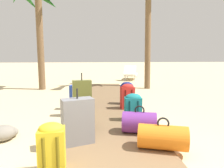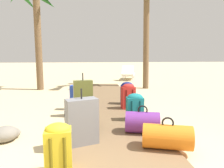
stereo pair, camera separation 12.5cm
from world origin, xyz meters
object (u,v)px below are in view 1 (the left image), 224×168
(suitcase_grey, at_px, (78,121))
(duffel_bag_black, at_px, (78,117))
(backpack_red, at_px, (127,96))
(duffel_bag_purple, at_px, (139,122))
(suitcase_olive, at_px, (82,96))
(palm_tree_far_left, at_px, (37,4))
(lounge_chair, at_px, (131,74))
(backpack_navy, at_px, (127,92))
(backpack_teal, at_px, (133,106))
(duffel_bag_orange, at_px, (163,137))
(backpack_yellow, at_px, (52,145))
(suitcase_blue, at_px, (77,96))

(suitcase_grey, bearing_deg, duffel_bag_black, 94.66)
(backpack_red, bearing_deg, duffel_bag_purple, -91.62)
(suitcase_olive, height_order, palm_tree_far_left, palm_tree_far_left)
(duffel_bag_purple, xyz_separation_m, palm_tree_far_left, (-2.77, 4.92, 2.88))
(duffel_bag_black, relative_size, lounge_chair, 0.35)
(backpack_navy, bearing_deg, backpack_teal, -93.42)
(duffel_bag_black, height_order, suitcase_olive, suitcase_olive)
(suitcase_olive, height_order, lounge_chair, suitcase_olive)
(duffel_bag_orange, relative_size, backpack_yellow, 1.35)
(palm_tree_far_left, bearing_deg, duffel_bag_black, -69.24)
(backpack_navy, bearing_deg, duffel_bag_orange, -88.01)
(suitcase_blue, bearing_deg, suitcase_olive, -75.00)
(suitcase_blue, bearing_deg, palm_tree_far_left, 117.96)
(backpack_navy, relative_size, suitcase_olive, 0.65)
(suitcase_grey, bearing_deg, lounge_chair, 75.15)
(duffel_bag_black, distance_m, duffel_bag_orange, 1.50)
(palm_tree_far_left, bearing_deg, backpack_red, -50.10)
(backpack_yellow, bearing_deg, backpack_navy, 66.78)
(lounge_chair, bearing_deg, suitcase_blue, -111.51)
(backpack_navy, bearing_deg, backpack_yellow, -113.22)
(backpack_teal, distance_m, suitcase_grey, 1.40)
(duffel_bag_black, relative_size, backpack_yellow, 1.08)
(duffel_bag_black, distance_m, suitcase_grey, 0.62)
(backpack_navy, bearing_deg, duffel_bag_purple, -92.76)
(suitcase_grey, distance_m, backpack_yellow, 0.71)
(duffel_bag_black, relative_size, suitcase_blue, 0.90)
(duffel_bag_orange, bearing_deg, backpack_navy, 91.99)
(backpack_red, relative_size, lounge_chair, 0.36)
(suitcase_blue, distance_m, palm_tree_far_left, 4.46)
(suitcase_blue, xyz_separation_m, backpack_teal, (1.16, -1.18, 0.01))
(backpack_red, distance_m, suitcase_olive, 1.07)
(backpack_red, bearing_deg, backpack_navy, 83.40)
(suitcase_blue, distance_m, backpack_teal, 1.65)
(suitcase_grey, bearing_deg, backpack_red, 61.92)
(suitcase_blue, bearing_deg, duffel_bag_purple, -58.31)
(suitcase_blue, height_order, lounge_chair, lounge_chair)
(suitcase_olive, bearing_deg, palm_tree_far_left, 116.12)
(duffel_bag_orange, height_order, suitcase_grey, suitcase_grey)
(duffel_bag_black, xyz_separation_m, duffel_bag_orange, (1.20, -0.90, -0.04))
(duffel_bag_black, relative_size, backpack_navy, 1.01)
(backpack_navy, xyz_separation_m, backpack_teal, (-0.08, -1.34, -0.02))
(backpack_navy, distance_m, palm_tree_far_left, 4.93)
(backpack_navy, height_order, backpack_teal, backpack_navy)
(suitcase_olive, height_order, backpack_yellow, suitcase_olive)
(duffel_bag_purple, relative_size, palm_tree_far_left, 0.15)
(backpack_red, xyz_separation_m, lounge_chair, (1.14, 6.20, -0.06))
(duffel_bag_orange, height_order, lounge_chair, lounge_chair)
(duffel_bag_purple, xyz_separation_m, suitcase_blue, (-1.14, 1.85, 0.09))
(lounge_chair, bearing_deg, backpack_navy, -100.70)
(backpack_red, height_order, suitcase_blue, suitcase_blue)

